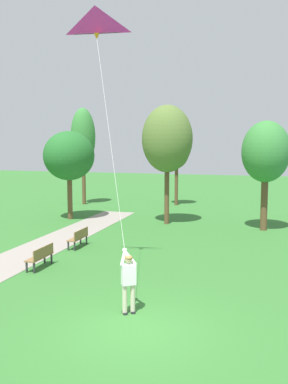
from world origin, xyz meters
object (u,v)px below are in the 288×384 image
at_px(flying_kite, 95,22).
at_px(tree_horizon_far, 83,138).
at_px(tree_lakeside_near, 69,156).
at_px(person_kite_flyer, 128,278).
at_px(park_bench_far_walkway, 79,237).
at_px(tree_treeline_left, 177,148).
at_px(tree_treeline_center, 266,152).
at_px(park_bench_near_walkway, 41,256).
at_px(tree_treeline_right, 167,139).

xyz_separation_m(flying_kite, tree_horizon_far, (-9.05, 17.07, -3.58)).
xyz_separation_m(flying_kite, tree_lakeside_near, (-6.77, 10.41, -4.93)).
bearing_deg(tree_lakeside_near, tree_horizon_far, 108.91).
distance_m(person_kite_flyer, park_bench_far_walkway, 8.21).
xyz_separation_m(tree_treeline_left, tree_treeline_center, (7.17, -8.34, -0.23)).
bearing_deg(park_bench_near_walkway, flying_kite, -3.45).
height_order(flying_kite, tree_horizon_far, flying_kite).
bearing_deg(tree_treeline_left, flying_kite, -85.23).
relative_size(flying_kite, tree_treeline_left, 1.22).
distance_m(flying_kite, tree_horizon_far, 19.65).
height_order(park_bench_far_walkway, tree_treeline_right, tree_treeline_right).
distance_m(tree_lakeside_near, tree_treeline_center, 12.37).
distance_m(tree_treeline_left, tree_treeline_center, 11.00).
xyz_separation_m(tree_treeline_left, tree_horizon_far, (-7.47, -1.86, 0.83)).
bearing_deg(tree_lakeside_near, tree_treeline_center, 0.85).
relative_size(tree_treeline_left, tree_horizon_far, 0.81).
bearing_deg(park_bench_near_walkway, tree_treeline_left, 87.06).
bearing_deg(tree_treeline_right, park_bench_far_walkway, -109.02).
height_order(person_kite_flyer, tree_horizon_far, tree_horizon_far).
bearing_deg(tree_horizon_far, park_bench_far_walkway, -64.55).
bearing_deg(tree_treeline_center, tree_treeline_right, 178.53).
bearing_deg(tree_treeline_left, tree_lakeside_near, -121.35).
bearing_deg(park_bench_far_walkway, park_bench_near_walkway, -88.02).
bearing_deg(tree_treeline_right, tree_treeline_left, 99.43).
height_order(park_bench_near_walkway, tree_treeline_right, tree_treeline_right).
distance_m(tree_lakeside_near, tree_horizon_far, 7.17).
bearing_deg(park_bench_far_walkway, tree_treeline_center, 40.07).
height_order(flying_kite, tree_treeline_right, flying_kite).
relative_size(tree_horizon_far, tree_treeline_right, 1.09).
distance_m(park_bench_near_walkway, tree_treeline_right, 11.83).
bearing_deg(park_bench_far_walkway, tree_horizon_far, 115.45).
relative_size(park_bench_far_walkway, tree_treeline_center, 0.24).
bearing_deg(tree_treeline_left, park_bench_near_walkway, -92.94).
height_order(park_bench_far_walkway, tree_treeline_center, tree_treeline_center).
height_order(park_bench_near_walkway, park_bench_far_walkway, same).
bearing_deg(park_bench_far_walkway, person_kite_flyer, -52.99).
relative_size(person_kite_flyer, park_bench_far_walkway, 1.21).
distance_m(tree_treeline_left, tree_horizon_far, 7.75).
bearing_deg(tree_horizon_far, tree_lakeside_near, -71.09).
xyz_separation_m(person_kite_flyer, park_bench_far_walkway, (-4.93, 6.55, -0.54)).
relative_size(flying_kite, park_bench_near_walkway, 5.22).
relative_size(person_kite_flyer, tree_treeline_left, 0.28).
distance_m(park_bench_far_walkway, tree_lakeside_near, 8.72).
bearing_deg(flying_kite, tree_treeline_left, 94.77).
height_order(person_kite_flyer, tree_treeline_right, tree_treeline_right).
xyz_separation_m(person_kite_flyer, tree_lakeside_near, (-9.04, 13.31, 3.13)).
relative_size(person_kite_flyer, flying_kite, 0.23).
bearing_deg(park_bench_near_walkway, tree_horizon_far, 111.04).
bearing_deg(tree_horizon_far, tree_treeline_right, -35.61).
xyz_separation_m(person_kite_flyer, tree_treeline_right, (-2.49, 13.64, 4.19)).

